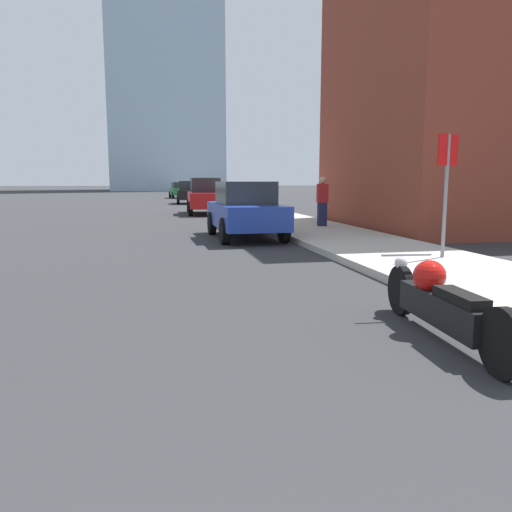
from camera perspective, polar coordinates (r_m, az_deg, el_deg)
The scene contains 9 objects.
sidewalk at distance 39.96m, azimuth -4.16°, elevation 6.25°, with size 2.94×240.00×0.15m.
brick_storefront at distance 20.12m, azimuth 25.65°, elevation 16.12°, with size 10.02×8.24×9.17m.
motorcycle at distance 5.57m, azimuth 20.28°, elevation -5.00°, with size 0.62×2.67×0.80m.
parked_car_blue at distance 14.47m, azimuth -1.23°, elevation 5.30°, with size 1.88×4.13×1.64m.
parked_car_red at distance 25.57m, azimuth -5.84°, elevation 6.81°, with size 1.91×4.54×1.82m.
parked_car_black at distance 37.77m, azimuth -7.70°, elevation 7.22°, with size 1.92×4.10×1.68m.
parked_car_green at distance 50.42m, azimuth -8.64°, elevation 7.46°, with size 2.22×4.12×1.57m.
stop_sign at distance 10.48m, azimuth 20.97°, elevation 8.70°, with size 0.57×0.26×2.40m.
pedestrian at distance 17.02m, azimuth 7.59°, elevation 6.25°, with size 0.36×0.23×1.65m.
Camera 1 is at (0.48, 0.40, 1.64)m, focal length 35.00 mm.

